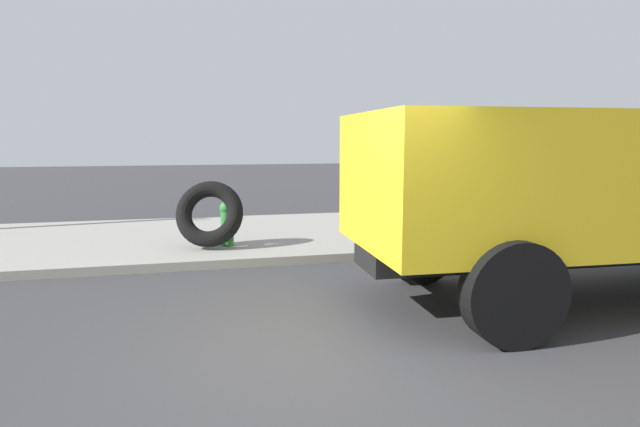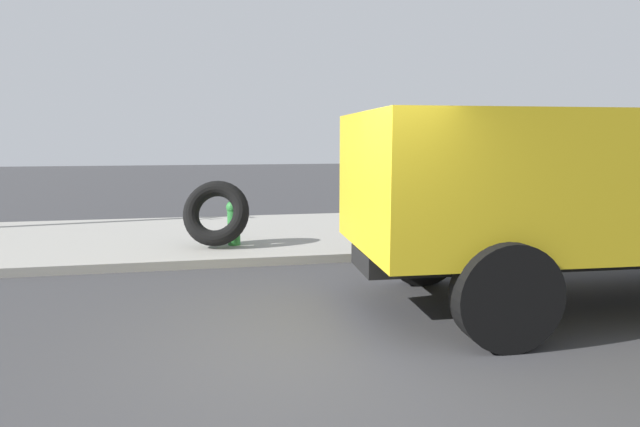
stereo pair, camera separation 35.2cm
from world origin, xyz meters
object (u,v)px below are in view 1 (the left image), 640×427
dump_truck_yellow (639,176)px  loose_tire (209,214)px  fire_hydrant (227,222)px  stop_sign (405,158)px

dump_truck_yellow → loose_tire: bearing=143.7°
loose_tire → dump_truck_yellow: bearing=-36.3°
fire_hydrant → dump_truck_yellow: (5.02, -4.03, 1.02)m
stop_sign → dump_truck_yellow: (1.91, -3.20, -0.15)m
fire_hydrant → loose_tire: size_ratio=0.68×
stop_sign → dump_truck_yellow: dump_truck_yellow is taller
fire_hydrant → dump_truck_yellow: size_ratio=0.12×
fire_hydrant → stop_sign: 3.42m
fire_hydrant → stop_sign: (3.11, -0.83, 1.17)m
loose_tire → dump_truck_yellow: 6.67m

